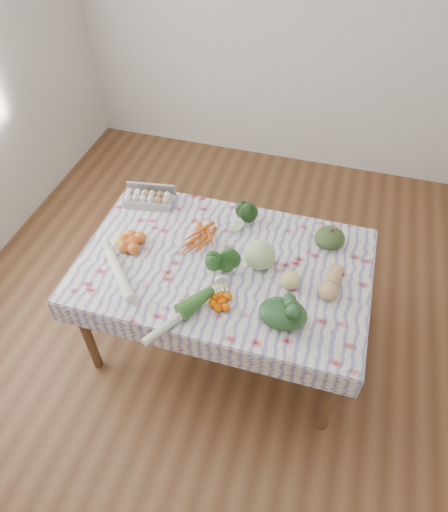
% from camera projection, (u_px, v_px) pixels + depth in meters
% --- Properties ---
extents(ground, '(4.50, 4.50, 0.00)m').
position_uv_depth(ground, '(224.00, 337.00, 3.18)').
color(ground, '#57351D').
rests_on(ground, ground).
extents(wall_back, '(4.00, 0.04, 2.80)m').
position_uv_depth(wall_back, '(303.00, 9.00, 3.64)').
color(wall_back, silver).
rests_on(wall_back, ground).
extents(dining_table, '(1.60, 1.00, 0.75)m').
position_uv_depth(dining_table, '(224.00, 272.00, 2.68)').
color(dining_table, brown).
rests_on(dining_table, ground).
extents(tablecloth, '(1.66, 1.06, 0.01)m').
position_uv_depth(tablecloth, '(224.00, 264.00, 2.63)').
color(tablecloth, silver).
rests_on(tablecloth, dining_table).
extents(egg_carton, '(0.33, 0.17, 0.08)m').
position_uv_depth(egg_carton, '(148.00, 200.00, 2.94)').
color(egg_carton, '#9A9995').
rests_on(egg_carton, tablecloth).
extents(carrot_bunch, '(0.24, 0.22, 0.04)m').
position_uv_depth(carrot_bunch, '(202.00, 239.00, 2.73)').
color(carrot_bunch, '#CF5616').
rests_on(carrot_bunch, tablecloth).
extents(kale_bunch, '(0.19, 0.17, 0.15)m').
position_uv_depth(kale_bunch, '(243.00, 214.00, 2.80)').
color(kale_bunch, black).
rests_on(kale_bunch, tablecloth).
extents(kabocha_squash, '(0.21, 0.21, 0.11)m').
position_uv_depth(kabocha_squash, '(330.00, 238.00, 2.68)').
color(kabocha_squash, '#395026').
rests_on(kabocha_squash, tablecloth).
extents(cabbage, '(0.23, 0.23, 0.17)m').
position_uv_depth(cabbage, '(260.00, 255.00, 2.55)').
color(cabbage, '#AECA85').
rests_on(cabbage, tablecloth).
extents(butternut_squash, '(0.13, 0.24, 0.11)m').
position_uv_depth(butternut_squash, '(332.00, 282.00, 2.45)').
color(butternut_squash, tan).
rests_on(butternut_squash, tablecloth).
extents(orange_cluster, '(0.23, 0.23, 0.08)m').
position_uv_depth(orange_cluster, '(132.00, 242.00, 2.69)').
color(orange_cluster, orange).
rests_on(orange_cluster, tablecloth).
extents(broccoli, '(0.22, 0.22, 0.12)m').
position_uv_depth(broccoli, '(219.00, 271.00, 2.50)').
color(broccoli, '#21521D').
rests_on(broccoli, tablecloth).
extents(mandarin_cluster, '(0.18, 0.18, 0.05)m').
position_uv_depth(mandarin_cluster, '(221.00, 301.00, 2.40)').
color(mandarin_cluster, '#DE5700').
rests_on(mandarin_cluster, tablecloth).
extents(grapefruit, '(0.14, 0.14, 0.11)m').
position_uv_depth(grapefruit, '(290.00, 280.00, 2.46)').
color(grapefruit, '#E4D57A').
rests_on(grapefruit, tablecloth).
extents(spinach_bag, '(0.29, 0.25, 0.11)m').
position_uv_depth(spinach_bag, '(283.00, 314.00, 2.31)').
color(spinach_bag, '#183519').
rests_on(spinach_bag, tablecloth).
extents(daikon, '(0.32, 0.34, 0.06)m').
position_uv_depth(daikon, '(119.00, 274.00, 2.52)').
color(daikon, white).
rests_on(daikon, tablecloth).
extents(leek, '(0.26, 0.41, 0.05)m').
position_uv_depth(leek, '(179.00, 317.00, 2.33)').
color(leek, beige).
rests_on(leek, tablecloth).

